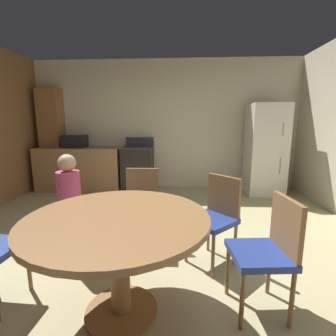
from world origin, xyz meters
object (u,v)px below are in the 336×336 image
microwave (75,141)px  chair_northeast (216,214)px  chair_north (141,202)px  refrigerator (265,150)px  dining_table (119,236)px  oven_range (138,169)px  chair_east (269,248)px  person_child (70,205)px

microwave → chair_northeast: 3.64m
chair_north → refrigerator: bearing=134.5°
refrigerator → dining_table: 3.85m
refrigerator → dining_table: refrigerator is taller
oven_range → refrigerator: 2.57m
oven_range → chair_northeast: 2.84m
oven_range → microwave: size_ratio=2.50×
refrigerator → microwave: bearing=179.3°
chair_northeast → chair_north: (-0.80, 0.33, 0.00)m
refrigerator → chair_northeast: size_ratio=2.02×
chair_northeast → chair_east: bearing=71.0°
person_child → refrigerator: bearing=88.4°
dining_table → chair_northeast: chair_northeast is taller
chair_north → chair_east: bearing=47.0°
microwave → chair_east: bearing=-48.3°
microwave → chair_east: (2.83, -3.18, -0.53)m
chair_east → chair_north: 1.46m
refrigerator → chair_northeast: 2.83m
chair_north → person_child: person_child is taller
chair_northeast → chair_east: (0.29, -0.64, 0.00)m
microwave → dining_table: (1.77, -3.28, -0.42)m
dining_table → chair_north: size_ratio=1.45×
microwave → person_child: size_ratio=0.40×
dining_table → refrigerator: bearing=57.3°
microwave → person_child: microwave is taller
microwave → chair_east: 4.29m
dining_table → person_child: (-0.68, 0.70, -0.03)m
chair_north → person_child: bearing=-62.1°
chair_east → oven_range: bearing=-69.6°
refrigerator → chair_north: bearing=-134.1°
chair_northeast → chair_north: same height
oven_range → dining_table: (0.47, -3.28, 0.14)m
dining_table → chair_north: (-0.02, 1.07, -0.11)m
person_child → microwave: bearing=158.7°
refrigerator → person_child: 3.75m
refrigerator → person_child: (-2.75, -2.53, -0.30)m
oven_range → chair_east: size_ratio=1.26×
refrigerator → chair_north: 3.03m
chair_northeast → chair_east: 0.70m
dining_table → microwave: bearing=118.3°
oven_range → microwave: 1.41m
oven_range → chair_north: 2.26m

